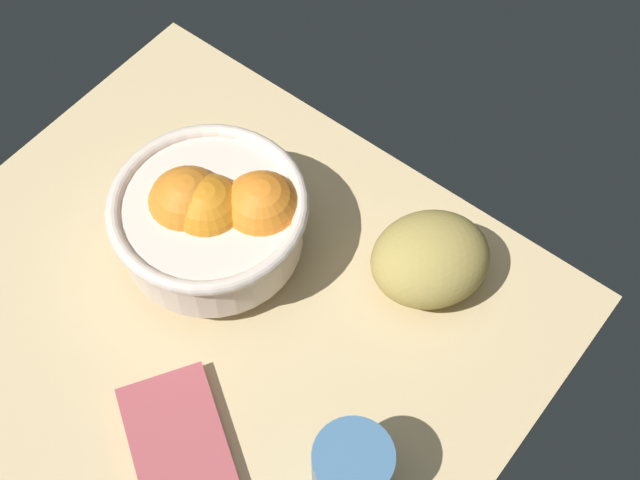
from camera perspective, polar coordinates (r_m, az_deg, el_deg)
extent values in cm
cube|color=#D4B885|center=(99.79, -6.14, -4.64)|extent=(67.15, 56.13, 3.00)
cylinder|color=beige|center=(101.19, -6.69, -0.25)|extent=(9.54, 9.54, 2.32)
cylinder|color=beige|center=(97.46, -6.95, 1.11)|extent=(19.80, 19.80, 6.55)
torus|color=beige|center=(94.75, -7.15, 2.19)|extent=(21.40, 21.40, 1.60)
sphere|color=orange|center=(96.67, -8.32, 2.13)|extent=(8.79, 8.79, 8.79)
sphere|color=orange|center=(95.52, -3.70, 1.84)|extent=(8.76, 8.76, 8.76)
sphere|color=orange|center=(95.95, -7.06, 1.70)|extent=(8.52, 8.52, 8.52)
sphere|color=orange|center=(96.03, -7.05, 1.67)|extent=(7.98, 7.98, 7.98)
sphere|color=orange|center=(96.02, -7.05, 1.68)|extent=(8.06, 8.06, 8.06)
ellipsoid|color=tan|center=(96.73, 7.00, -1.20)|extent=(16.45, 17.01, 8.30)
cube|color=#AF4D53|center=(92.22, -9.04, -12.39)|extent=(16.64, 15.10, 1.57)
cylinder|color=teal|center=(86.70, 2.06, -14.37)|extent=(7.64, 7.64, 8.27)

